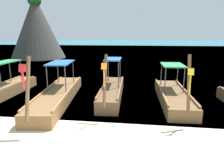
# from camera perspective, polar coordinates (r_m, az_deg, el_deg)

# --- Properties ---
(ground) EXTENTS (120.00, 120.00, 0.00)m
(ground) POSITION_cam_1_polar(r_m,az_deg,el_deg) (6.78, -4.08, -15.95)
(ground) COLOR beige
(sea_water) EXTENTS (120.00, 120.00, 0.00)m
(sea_water) POSITION_cam_1_polar(r_m,az_deg,el_deg) (67.37, 6.65, 10.73)
(sea_water) COLOR #147A89
(sea_water) RESTS_ON ground
(longtail_boat_red_ribbon) EXTENTS (2.11, 7.24, 2.66)m
(longtail_boat_red_ribbon) POSITION_cam_1_polar(r_m,az_deg,el_deg) (10.80, -14.83, -2.96)
(longtail_boat_red_ribbon) COLOR brown
(longtail_boat_red_ribbon) RESTS_ON ground
(longtail_boat_orange_ribbon) EXTENTS (1.20, 5.85, 2.59)m
(longtail_boat_orange_ribbon) POSITION_cam_1_polar(r_m,az_deg,el_deg) (10.99, -0.04, -2.03)
(longtail_boat_orange_ribbon) COLOR brown
(longtail_boat_orange_ribbon) RESTS_ON ground
(longtail_boat_yellow_ribbon) EXTENTS (1.41, 5.63, 2.66)m
(longtail_boat_yellow_ribbon) POSITION_cam_1_polar(r_m,az_deg,el_deg) (10.77, 16.69, -3.15)
(longtail_boat_yellow_ribbon) COLOR brown
(longtail_boat_yellow_ribbon) RESTS_ON ground
(karst_rock) EXTENTS (7.56, 7.56, 9.02)m
(karst_rock) POSITION_cam_1_polar(r_m,az_deg,el_deg) (31.95, -20.11, 14.52)
(karst_rock) COLOR #383833
(karst_rock) RESTS_ON ground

